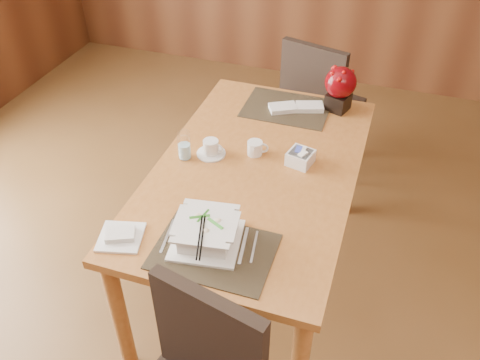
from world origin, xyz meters
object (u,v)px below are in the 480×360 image
(soup_setting, at_px, (206,233))
(creamer_jug, at_px, (255,148))
(berry_decor, at_px, (340,86))
(coffee_cup, at_px, (211,149))
(water_glass, at_px, (184,145))
(sugar_caddy, at_px, (300,158))
(dining_table, at_px, (256,184))
(bread_plate, at_px, (121,237))
(far_chair, at_px, (318,100))

(soup_setting, bearing_deg, creamer_jug, 81.00)
(soup_setting, height_order, berry_decor, berry_decor)
(coffee_cup, height_order, water_glass, water_glass)
(water_glass, bearing_deg, berry_decor, 47.85)
(soup_setting, distance_m, sugar_caddy, 0.65)
(dining_table, bearing_deg, water_glass, -174.10)
(berry_decor, bearing_deg, soup_setting, -104.95)
(bread_plate, bearing_deg, creamer_jug, 64.66)
(far_chair, bearing_deg, sugar_caddy, 111.26)
(far_chair, bearing_deg, water_glass, 84.85)
(berry_decor, bearing_deg, bread_plate, -117.20)
(dining_table, bearing_deg, coffee_cup, 172.61)
(sugar_caddy, relative_size, far_chair, 0.12)
(creamer_jug, height_order, bread_plate, creamer_jug)
(dining_table, relative_size, soup_setting, 5.09)
(creamer_jug, distance_m, berry_decor, 0.62)
(dining_table, distance_m, far_chair, 1.09)
(coffee_cup, height_order, berry_decor, berry_decor)
(soup_setting, height_order, coffee_cup, soup_setting)
(dining_table, bearing_deg, berry_decor, 67.52)
(coffee_cup, bearing_deg, dining_table, -7.39)
(dining_table, xyz_separation_m, far_chair, (0.08, 1.08, -0.13))
(coffee_cup, bearing_deg, creamer_jug, 19.60)
(soup_setting, xyz_separation_m, far_chair, (0.13, 1.59, -0.27))
(soup_setting, height_order, bread_plate, soup_setting)
(sugar_caddy, bearing_deg, water_glass, -166.04)
(creamer_jug, xyz_separation_m, berry_decor, (0.30, 0.53, 0.10))
(berry_decor, height_order, bread_plate, berry_decor)
(coffee_cup, relative_size, sugar_caddy, 1.27)
(soup_setting, xyz_separation_m, bread_plate, (-0.33, -0.09, -0.05))
(water_glass, relative_size, bread_plate, 0.86)
(water_glass, relative_size, berry_decor, 0.59)
(berry_decor, bearing_deg, water_glass, -132.15)
(sugar_caddy, xyz_separation_m, bread_plate, (-0.55, -0.69, -0.03))
(coffee_cup, xyz_separation_m, far_chair, (0.32, 1.05, -0.26))
(dining_table, xyz_separation_m, sugar_caddy, (0.18, 0.09, 0.13))
(creamer_jug, distance_m, bread_plate, 0.77)
(dining_table, distance_m, sugar_caddy, 0.24)
(dining_table, relative_size, berry_decor, 6.16)
(water_glass, xyz_separation_m, far_chair, (0.42, 1.12, -0.29))
(sugar_caddy, bearing_deg, far_chair, 95.58)
(dining_table, height_order, coffee_cup, coffee_cup)
(bread_plate, bearing_deg, far_chair, 74.84)
(sugar_caddy, bearing_deg, creamer_jug, 178.65)
(soup_setting, height_order, water_glass, water_glass)
(coffee_cup, distance_m, far_chair, 1.13)
(soup_setting, relative_size, coffee_cup, 2.15)
(dining_table, relative_size, bread_plate, 9.01)
(dining_table, xyz_separation_m, water_glass, (-0.34, -0.04, 0.17))
(coffee_cup, xyz_separation_m, sugar_caddy, (0.42, 0.06, -0.00))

